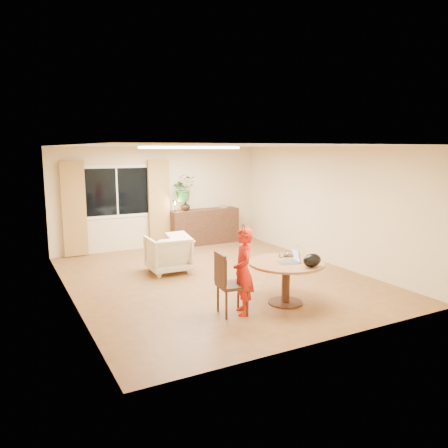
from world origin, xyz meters
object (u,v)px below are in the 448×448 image
Objects in this scene: dining_chair at (233,283)px; dining_table at (286,271)px; child at (243,271)px; sideboard at (204,227)px; armchair at (168,254)px.

dining_table is at bearing 5.69° from dining_chair.
child is 5.16m from sideboard.
dining_table is 1.26× the size of dining_chair.
armchair reaches higher than dining_table.
dining_table is 4.89m from sideboard.
child reaches higher than sideboard.
armchair is (-1.04, 2.69, -0.17)m from dining_table.
armchair is at bearing -130.91° from sideboard.
child reaches higher than armchair.
dining_table is 0.92× the size of child.
dining_table is at bearing 112.84° from armchair.
child is 0.72× the size of sideboard.
sideboard reaches higher than dining_table.
dining_chair is 2.70m from armchair.
child is (-0.85, -0.05, 0.12)m from dining_table.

